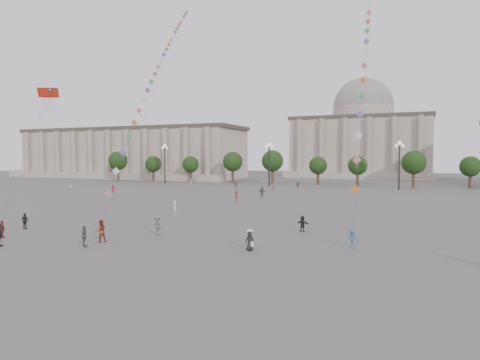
% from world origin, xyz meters
% --- Properties ---
extents(ground, '(360.00, 360.00, 0.00)m').
position_xyz_m(ground, '(0.00, 0.00, 0.00)').
color(ground, '#504E4C').
rests_on(ground, ground).
extents(hall_west, '(84.00, 26.22, 17.20)m').
position_xyz_m(hall_west, '(-75.00, 93.89, 8.43)').
color(hall_west, '#A79D8C').
rests_on(hall_west, ground).
extents(hall_central, '(48.30, 34.30, 35.50)m').
position_xyz_m(hall_central, '(0.00, 129.22, 14.23)').
color(hall_central, '#A79D8C').
rests_on(hall_central, ground).
extents(tree_row, '(137.12, 5.12, 8.00)m').
position_xyz_m(tree_row, '(0.00, 78.00, 5.39)').
color(tree_row, '#3D2B1E').
rests_on(tree_row, ground).
extents(lamp_post_far_west, '(2.00, 0.90, 10.65)m').
position_xyz_m(lamp_post_far_west, '(-45.00, 70.00, 7.35)').
color(lamp_post_far_west, '#262628').
rests_on(lamp_post_far_west, ground).
extents(lamp_post_mid_west, '(2.00, 0.90, 10.65)m').
position_xyz_m(lamp_post_mid_west, '(-15.00, 70.00, 7.35)').
color(lamp_post_mid_west, '#262628').
rests_on(lamp_post_mid_west, ground).
extents(lamp_post_mid_east, '(2.00, 0.90, 10.65)m').
position_xyz_m(lamp_post_mid_east, '(15.00, 70.00, 7.35)').
color(lamp_post_mid_east, '#262628').
rests_on(lamp_post_mid_east, ground).
extents(person_crowd_0, '(0.94, 0.90, 1.56)m').
position_xyz_m(person_crowd_0, '(-6.47, 65.13, 0.78)').
color(person_crowd_0, navy).
rests_on(person_crowd_0, ground).
extents(person_crowd_1, '(1.10, 1.03, 1.80)m').
position_xyz_m(person_crowd_1, '(-50.43, 41.33, 0.90)').
color(person_crowd_1, silver).
rests_on(person_crowd_1, ground).
extents(person_crowd_2, '(0.87, 1.25, 1.77)m').
position_xyz_m(person_crowd_2, '(-35.18, 36.51, 0.89)').
color(person_crowd_2, maroon).
rests_on(person_crowd_2, ground).
extents(person_crowd_3, '(1.49, 0.99, 1.54)m').
position_xyz_m(person_crowd_3, '(8.72, 10.48, 0.77)').
color(person_crowd_3, black).
rests_on(person_crowd_3, ground).
extents(person_crowd_4, '(1.38, 1.14, 1.48)m').
position_xyz_m(person_crowd_4, '(-9.49, 56.55, 0.74)').
color(person_crowd_4, '#AFAFAB').
rests_on(person_crowd_4, ground).
extents(person_crowd_6, '(1.41, 1.10, 1.91)m').
position_xyz_m(person_crowd_6, '(-3.09, 3.40, 0.96)').
color(person_crowd_6, slate).
rests_on(person_crowd_6, ground).
extents(person_crowd_10, '(0.51, 0.64, 1.54)m').
position_xyz_m(person_crowd_10, '(-35.29, 67.20, 0.77)').
color(person_crowd_10, silver).
rests_on(person_crowd_10, ground).
extents(person_crowd_12, '(1.84, 1.13, 1.89)m').
position_xyz_m(person_crowd_12, '(-6.73, 41.99, 0.94)').
color(person_crowd_12, '#5D5C61').
rests_on(person_crowd_12, ground).
extents(person_crowd_13, '(0.72, 0.62, 1.68)m').
position_xyz_m(person_crowd_13, '(-9.18, 16.46, 0.84)').
color(person_crowd_13, white).
rests_on(person_crowd_13, ground).
extents(person_crowd_16, '(1.12, 0.68, 1.78)m').
position_xyz_m(person_crowd_16, '(-18.76, 57.92, 0.89)').
color(person_crowd_16, slate).
rests_on(person_crowd_16, ground).
extents(person_crowd_17, '(0.91, 1.31, 1.86)m').
position_xyz_m(person_crowd_17, '(-7.79, 32.92, 0.93)').
color(person_crowd_17, maroon).
rests_on(person_crowd_17, ground).
extents(tourist_0, '(0.96, 0.57, 1.53)m').
position_xyz_m(tourist_0, '(-15.29, -2.82, 0.76)').
color(tourist_0, maroon).
rests_on(tourist_0, ground).
extents(tourist_3, '(0.89, 1.08, 1.73)m').
position_xyz_m(tourist_3, '(-5.61, -3.14, 0.86)').
color(tourist_3, '#57575B').
rests_on(tourist_3, ground).
extents(tourist_4, '(0.97, 0.51, 1.59)m').
position_xyz_m(tourist_4, '(-17.29, 1.29, 0.79)').
color(tourist_4, black).
rests_on(tourist_4, ground).
extents(kite_flyer_0, '(1.14, 1.18, 1.91)m').
position_xyz_m(kite_flyer_0, '(-5.77, -1.04, 0.95)').
color(kite_flyer_0, brown).
rests_on(kite_flyer_0, ground).
extents(kite_flyer_1, '(1.04, 0.65, 1.54)m').
position_xyz_m(kite_flyer_1, '(14.21, 4.75, 0.77)').
color(kite_flyer_1, '#396082').
rests_on(kite_flyer_1, ground).
extents(hat_person, '(0.85, 0.73, 1.69)m').
position_xyz_m(hat_person, '(7.07, 0.77, 0.80)').
color(hat_person, black).
rests_on(hat_person, ground).
extents(dragon_kite, '(2.81, 5.16, 15.76)m').
position_xyz_m(dragon_kite, '(-18.69, 5.88, 13.47)').
color(dragon_kite, '#B62413').
rests_on(dragon_kite, ground).
extents(kite_train_west, '(22.56, 52.70, 69.95)m').
position_xyz_m(kite_train_west, '(-17.54, 27.27, 22.22)').
color(kite_train_west, '#3F3F3F').
rests_on(kite_train_west, ground).
extents(kite_train_mid, '(4.52, 52.76, 72.00)m').
position_xyz_m(kite_train_mid, '(12.18, 33.10, 27.40)').
color(kite_train_mid, '#3F3F3F').
rests_on(kite_train_mid, ground).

